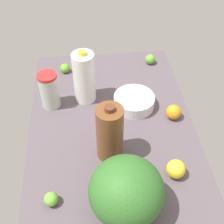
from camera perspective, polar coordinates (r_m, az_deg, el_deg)
name	(u,v)px	position (r cm, az deg, el deg)	size (l,w,h in cm)	color
countertop	(112,130)	(144.92, 0.00, -3.24)	(120.00, 76.00, 3.00)	#574B54
milk_jug	(84,77)	(150.35, -5.10, 6.31)	(10.55, 10.55, 27.97)	white
mixing_bowl	(134,101)	(152.37, 4.06, 1.94)	(19.83, 19.83, 5.93)	white
tumbler_cup	(49,90)	(151.42, -11.41, 3.92)	(9.22, 9.22, 18.60)	beige
chocolate_milk_jug	(110,133)	(124.36, -0.41, -3.85)	(10.96, 10.96, 27.26)	brown
watermelon	(126,191)	(109.84, 2.65, -14.26)	(26.24, 26.24, 23.89)	#326928
orange_far_back	(174,112)	(148.64, 11.19, -0.02)	(7.05, 7.05, 7.05)	orange
lime_loose	(65,68)	(175.40, -8.61, 7.92)	(5.15, 5.15, 5.15)	#65B62E
lime_near_front	(51,199)	(120.92, -11.07, -15.37)	(5.43, 5.43, 5.43)	#6CB339
lime_beside_bowl	(150,59)	(181.34, 7.00, 9.56)	(5.62, 5.62, 5.62)	#67AF34
lemon_by_jug	(176,169)	(127.14, 11.60, -10.18)	(7.65, 7.65, 7.65)	yellow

